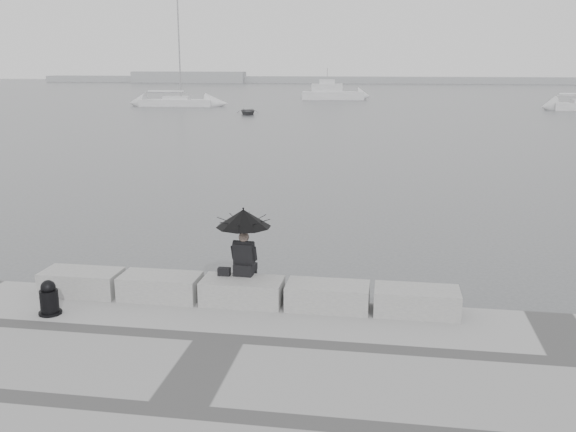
% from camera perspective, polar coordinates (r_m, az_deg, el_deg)
% --- Properties ---
extents(ground, '(360.00, 360.00, 0.00)m').
position_cam_1_polar(ground, '(13.52, -3.59, -9.04)').
color(ground, '#46484B').
rests_on(ground, ground).
extents(stone_block_far_left, '(1.60, 0.80, 0.50)m').
position_cam_1_polar(stone_block_far_left, '(13.98, -17.85, -5.64)').
color(stone_block_far_left, gray).
rests_on(stone_block_far_left, promenade).
extents(stone_block_left, '(1.60, 0.80, 0.50)m').
position_cam_1_polar(stone_block_left, '(13.31, -11.26, -6.19)').
color(stone_block_left, gray).
rests_on(stone_block_left, promenade).
extents(stone_block_centre, '(1.60, 0.80, 0.50)m').
position_cam_1_polar(stone_block_centre, '(12.84, -4.08, -6.71)').
color(stone_block_centre, gray).
rests_on(stone_block_centre, promenade).
extents(stone_block_right, '(1.60, 0.80, 0.50)m').
position_cam_1_polar(stone_block_right, '(12.57, 3.54, -7.14)').
color(stone_block_right, gray).
rests_on(stone_block_right, promenade).
extents(stone_block_far_right, '(1.60, 0.80, 0.50)m').
position_cam_1_polar(stone_block_far_right, '(12.54, 11.36, -7.45)').
color(stone_block_far_right, gray).
rests_on(stone_block_far_right, promenade).
extents(seated_person, '(1.11, 1.11, 1.39)m').
position_cam_1_polar(seated_person, '(12.76, -3.98, -0.99)').
color(seated_person, black).
rests_on(seated_person, stone_block_centre).
extents(bag, '(0.25, 0.14, 0.16)m').
position_cam_1_polar(bag, '(13.00, -5.70, -4.94)').
color(bag, black).
rests_on(bag, stone_block_centre).
extents(mooring_bollard, '(0.43, 0.43, 0.68)m').
position_cam_1_polar(mooring_bollard, '(13.06, -20.46, -7.01)').
color(mooring_bollard, black).
rests_on(mooring_bollard, promenade).
extents(distant_landmass, '(180.00, 8.00, 2.80)m').
position_cam_1_polar(distant_landmass, '(167.09, 5.54, 11.99)').
color(distant_landmass, '#919496').
rests_on(distant_landmass, ground).
extents(sailboat_left, '(8.88, 3.03, 12.90)m').
position_cam_1_polar(sailboat_left, '(79.66, -9.86, 9.96)').
color(sailboat_left, silver).
rests_on(sailboat_left, ground).
extents(motor_cruiser, '(8.89, 3.59, 4.50)m').
position_cam_1_polar(motor_cruiser, '(92.79, 4.03, 10.84)').
color(motor_cruiser, silver).
rests_on(motor_cruiser, ground).
extents(dinghy, '(3.54, 2.11, 0.56)m').
position_cam_1_polar(dinghy, '(66.19, -3.60, 9.24)').
color(dinghy, slate).
rests_on(dinghy, ground).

